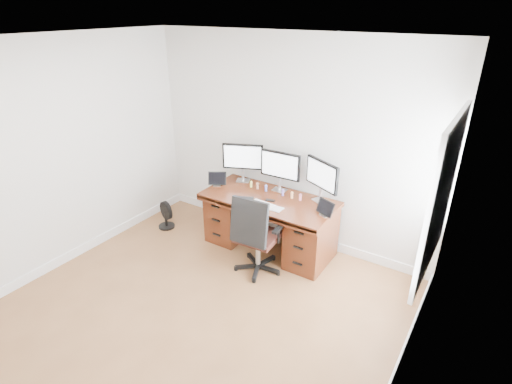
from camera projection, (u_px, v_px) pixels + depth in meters
The scene contains 21 objects.
ground at pixel (175, 332), 3.98m from camera, with size 4.50×4.50×0.00m, color brown.
back_wall at pixel (288, 143), 5.12m from camera, with size 4.00×0.10×2.70m, color silver.
right_wall at pixel (403, 286), 2.51m from camera, with size 0.10×4.50×2.70m.
desk at pixel (270, 221), 5.20m from camera, with size 1.70×0.80×0.75m.
office_chair at pixel (256, 247), 4.75m from camera, with size 0.60×0.59×1.03m.
floor_fan at pixel (166, 215), 5.77m from camera, with size 0.28×0.24×0.40m.
monitor_left at pixel (243, 158), 5.38m from camera, with size 0.52×0.25×0.53m.
monitor_center at pixel (280, 166), 5.09m from camera, with size 0.55×0.15×0.53m.
monitor_right at pixel (322, 176), 4.81m from camera, with size 0.51×0.28×0.53m.
tablet_left at pixel (217, 180), 5.34m from camera, with size 0.24×0.18×0.19m.
tablet_right at pixel (325, 209), 4.57m from camera, with size 0.25×0.16×0.19m.
keyboard at pixel (263, 204), 4.85m from camera, with size 0.31×0.13×0.01m, color white.
trackpad at pixel (277, 209), 4.75m from camera, with size 0.13×0.13×0.01m, color silver.
drawing_tablet at pixel (244, 199), 4.99m from camera, with size 0.23×0.14×0.01m, color black.
phone at pixel (270, 200), 4.96m from camera, with size 0.12×0.06×0.01m, color black.
figurine_yellow at pixel (251, 184), 5.30m from camera, with size 0.04×0.04×0.09m.
figurine_brown at pixel (258, 185), 5.25m from camera, with size 0.04×0.04×0.09m.
figurine_blue at pixel (266, 188), 5.19m from camera, with size 0.04×0.04×0.09m.
figurine_purple at pixel (283, 192), 5.07m from camera, with size 0.04×0.04×0.09m.
figurine_orange at pixel (292, 194), 5.00m from camera, with size 0.04×0.04×0.09m.
figurine_pink at pixel (300, 197), 4.94m from camera, with size 0.04×0.04×0.09m.
Camera 1 is at (2.31, -2.09, 2.96)m, focal length 28.00 mm.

